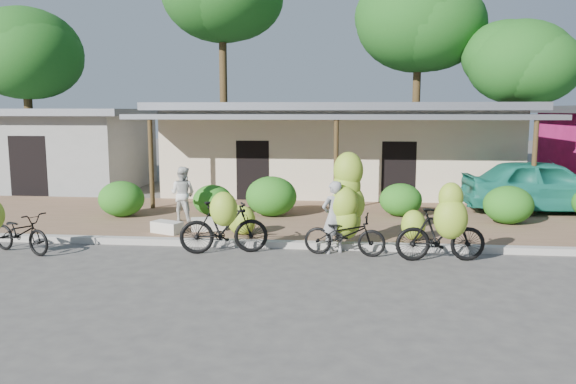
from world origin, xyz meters
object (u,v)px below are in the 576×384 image
(sack_near, at_px, (208,224))
(vendor, at_px, (334,217))
(bike_right, at_px, (443,229))
(sack_far, at_px, (167,227))
(tree_back_left, at_px, (22,51))
(teal_van, at_px, (544,186))
(bike_left, at_px, (224,225))
(bystander, at_px, (183,194))
(bike_far_left, at_px, (17,230))
(bike_center, at_px, (346,213))
(tree_center_right, at_px, (414,20))
(tree_near_right, at_px, (515,60))

(sack_near, height_order, vendor, vendor)
(bike_right, height_order, sack_far, bike_right)
(tree_back_left, relative_size, vendor, 4.69)
(teal_van, bearing_deg, bike_left, 119.34)
(bystander, bearing_deg, teal_van, -151.37)
(bike_far_left, height_order, bike_right, bike_right)
(bike_far_left, relative_size, bike_center, 0.83)
(tree_center_right, relative_size, bystander, 6.28)
(bystander, bearing_deg, bike_far_left, 66.34)
(vendor, bearing_deg, sack_near, -59.23)
(vendor, distance_m, bystander, 4.85)
(sack_near, xyz_separation_m, teal_van, (9.20, 3.47, 0.64))
(bike_far_left, xyz_separation_m, vendor, (6.83, 0.78, 0.27))
(sack_far, bearing_deg, vendor, -14.85)
(tree_near_right, height_order, bike_left, tree_near_right)
(bike_center, bearing_deg, bike_far_left, 103.49)
(tree_center_right, height_order, bystander, tree_center_right)
(bike_center, xyz_separation_m, teal_van, (5.77, 4.86, 0.03))
(tree_back_left, distance_m, bike_center, 18.64)
(tree_center_right, bearing_deg, bike_far_left, -122.63)
(tree_center_right, xyz_separation_m, bike_left, (-5.62, -15.34, -6.52))
(bike_left, height_order, sack_far, bike_left)
(bystander, bearing_deg, sack_far, 106.28)
(bike_far_left, xyz_separation_m, teal_van, (12.86, 5.76, 0.38))
(tree_back_left, distance_m, bystander, 13.94)
(tree_near_right, bearing_deg, tree_center_right, 153.43)
(tree_back_left, relative_size, bike_far_left, 4.10)
(teal_van, bearing_deg, bystander, 100.24)
(tree_near_right, bearing_deg, bike_far_left, -135.68)
(bystander, height_order, teal_van, teal_van)
(tree_near_right, bearing_deg, tree_back_left, -175.91)
(tree_back_left, xyz_separation_m, sack_far, (9.64, -10.40, -5.35))
(sack_far, bearing_deg, tree_center_right, 62.09)
(sack_near, relative_size, sack_far, 1.13)
(bike_left, xyz_separation_m, vendor, (2.35, 0.35, 0.14))
(sack_near, relative_size, vendor, 0.53)
(tree_center_right, bearing_deg, bystander, -120.75)
(tree_center_right, height_order, vendor, tree_center_right)
(tree_center_right, bearing_deg, bike_center, -101.42)
(teal_van, bearing_deg, sack_far, 107.92)
(bike_right, bearing_deg, sack_far, 68.85)
(tree_near_right, xyz_separation_m, bike_right, (-5.04, -13.59, -4.46))
(bike_center, relative_size, vendor, 1.38)
(sack_near, bearing_deg, tree_center_right, 64.48)
(tree_near_right, bearing_deg, bike_left, -125.81)
(tree_back_left, bearing_deg, teal_van, -18.21)
(sack_near, height_order, teal_van, teal_van)
(tree_near_right, xyz_separation_m, teal_van, (-1.24, -8.00, -4.27))
(bike_center, relative_size, teal_van, 0.47)
(bike_far_left, relative_size, bystander, 1.22)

